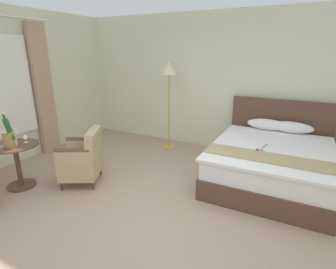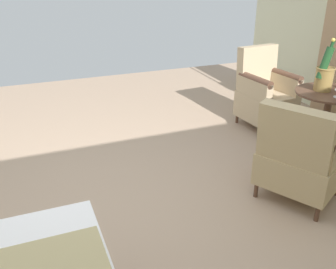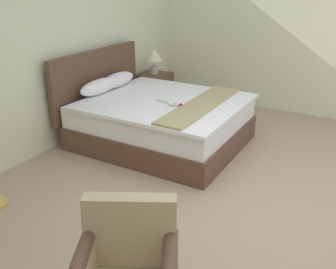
# 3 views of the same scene
# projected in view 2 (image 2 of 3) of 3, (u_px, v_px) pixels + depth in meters

# --- Properties ---
(ground_plane) EXTENTS (7.99, 7.99, 0.00)m
(ground_plane) POSITION_uv_depth(u_px,v_px,m) (107.00, 215.00, 2.97)
(ground_plane) COLOR tan
(side_table_round) EXTENTS (0.66, 0.66, 0.68)m
(side_table_round) POSITION_uv_depth(u_px,v_px,m) (326.00, 117.00, 3.75)
(side_table_round) COLOR brown
(side_table_round) RESTS_ON ground
(champagne_bucket) EXTENTS (0.19, 0.18, 0.51)m
(champagne_bucket) POSITION_uv_depth(u_px,v_px,m) (324.00, 75.00, 3.61)
(champagne_bucket) COLOR olive
(champagne_bucket) RESTS_ON side_table_round
(armchair_by_window) EXTENTS (0.79, 0.79, 0.87)m
(armchair_by_window) POSITION_uv_depth(u_px,v_px,m) (300.00, 156.00, 3.02)
(armchair_by_window) COLOR brown
(armchair_by_window) RESTS_ON ground
(armchair_facing_bed) EXTENTS (0.59, 0.63, 0.94)m
(armchair_facing_bed) POSITION_uv_depth(u_px,v_px,m) (265.00, 94.00, 4.47)
(armchair_facing_bed) COLOR brown
(armchair_facing_bed) RESTS_ON ground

